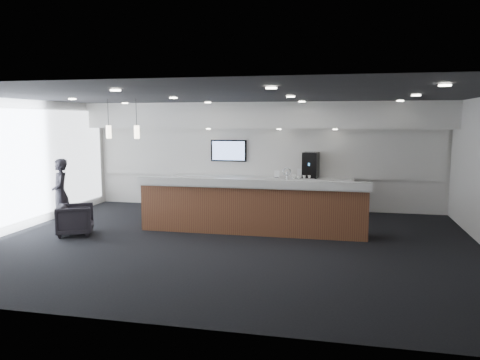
% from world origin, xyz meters
% --- Properties ---
extents(ground, '(10.00, 10.00, 0.00)m').
position_xyz_m(ground, '(0.00, 0.00, 0.00)').
color(ground, black).
rests_on(ground, ground).
extents(ceiling, '(10.00, 8.00, 0.02)m').
position_xyz_m(ceiling, '(0.00, 0.00, 3.00)').
color(ceiling, black).
rests_on(ceiling, back_wall).
extents(back_wall, '(10.00, 0.02, 3.00)m').
position_xyz_m(back_wall, '(0.00, 4.00, 1.50)').
color(back_wall, silver).
rests_on(back_wall, ground).
extents(left_wall, '(0.02, 8.00, 3.00)m').
position_xyz_m(left_wall, '(-5.00, 0.00, 1.50)').
color(left_wall, silver).
rests_on(left_wall, ground).
extents(soffit_bulkhead, '(10.00, 0.90, 0.70)m').
position_xyz_m(soffit_bulkhead, '(0.00, 3.55, 2.65)').
color(soffit_bulkhead, silver).
rests_on(soffit_bulkhead, back_wall).
extents(alcove_panel, '(9.80, 0.06, 1.40)m').
position_xyz_m(alcove_panel, '(0.00, 3.97, 1.60)').
color(alcove_panel, silver).
rests_on(alcove_panel, back_wall).
extents(window_blinds_wall, '(0.04, 7.36, 2.55)m').
position_xyz_m(window_blinds_wall, '(-4.96, 0.00, 1.50)').
color(window_blinds_wall, silver).
rests_on(window_blinds_wall, left_wall).
extents(back_credenza, '(5.06, 0.66, 0.95)m').
position_xyz_m(back_credenza, '(-0.00, 3.64, 0.48)').
color(back_credenza, gray).
rests_on(back_credenza, ground).
extents(wall_tv, '(1.05, 0.08, 0.62)m').
position_xyz_m(wall_tv, '(-1.00, 3.91, 1.65)').
color(wall_tv, black).
rests_on(wall_tv, back_wall).
extents(pendant_left, '(0.12, 0.12, 0.30)m').
position_xyz_m(pendant_left, '(-2.40, 0.80, 2.25)').
color(pendant_left, '#FFE9C6').
rests_on(pendant_left, ceiling).
extents(pendant_right, '(0.12, 0.12, 0.30)m').
position_xyz_m(pendant_right, '(-3.10, 0.80, 2.25)').
color(pendant_right, '#FFE9C6').
rests_on(pendant_right, ceiling).
extents(ceiling_can_lights, '(7.00, 5.00, 0.02)m').
position_xyz_m(ceiling_can_lights, '(0.00, 0.00, 2.97)').
color(ceiling_can_lights, white).
rests_on(ceiling_can_lights, ceiling).
extents(service_counter, '(5.13, 0.86, 1.49)m').
position_xyz_m(service_counter, '(0.26, 0.99, 0.58)').
color(service_counter, brown).
rests_on(service_counter, ground).
extents(coffee_machine, '(0.46, 0.56, 0.70)m').
position_xyz_m(coffee_machine, '(1.37, 3.72, 1.30)').
color(coffee_machine, black).
rests_on(coffee_machine, back_credenza).
extents(info_sign_left, '(0.14, 0.03, 0.19)m').
position_xyz_m(info_sign_left, '(0.45, 3.54, 1.05)').
color(info_sign_left, white).
rests_on(info_sign_left, back_credenza).
extents(info_sign_right, '(0.19, 0.04, 0.26)m').
position_xyz_m(info_sign_right, '(1.11, 3.54, 1.08)').
color(info_sign_right, white).
rests_on(info_sign_right, back_credenza).
extents(armchair, '(0.98, 0.97, 0.68)m').
position_xyz_m(armchair, '(-3.52, -0.07, 0.34)').
color(armchair, black).
rests_on(armchair, ground).
extents(lounge_guest, '(0.67, 0.71, 1.62)m').
position_xyz_m(lounge_guest, '(-4.29, 0.60, 0.81)').
color(lounge_guest, black).
rests_on(lounge_guest, ground).
extents(cup_0, '(0.10, 0.10, 0.09)m').
position_xyz_m(cup_0, '(1.35, 3.52, 1.00)').
color(cup_0, white).
rests_on(cup_0, back_credenza).
extents(cup_1, '(0.14, 0.14, 0.09)m').
position_xyz_m(cup_1, '(1.21, 3.52, 1.00)').
color(cup_1, white).
rests_on(cup_1, back_credenza).
extents(cup_2, '(0.12, 0.12, 0.09)m').
position_xyz_m(cup_2, '(1.07, 3.52, 1.00)').
color(cup_2, white).
rests_on(cup_2, back_credenza).
extents(cup_3, '(0.13, 0.13, 0.09)m').
position_xyz_m(cup_3, '(0.93, 3.52, 1.00)').
color(cup_3, white).
rests_on(cup_3, back_credenza).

